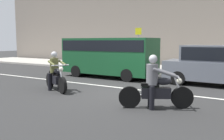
% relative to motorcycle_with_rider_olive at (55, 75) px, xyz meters
% --- Properties ---
extents(ground_plane, '(80.00, 80.00, 0.00)m').
position_rel_motorcycle_with_rider_olive_xyz_m(ground_plane, '(2.33, 0.97, -0.65)').
color(ground_plane, '#292929').
extents(sidewalk_slab, '(40.00, 4.40, 0.14)m').
position_rel_motorcycle_with_rider_olive_xyz_m(sidewalk_slab, '(2.33, 8.97, -0.58)').
color(sidewalk_slab, '#A8A399').
rests_on(sidewalk_slab, ground_plane).
extents(lane_marking_stripe, '(18.00, 0.14, 0.01)m').
position_rel_motorcycle_with_rider_olive_xyz_m(lane_marking_stripe, '(1.96, 1.87, -0.64)').
color(lane_marking_stripe, silver).
rests_on(lane_marking_stripe, ground_plane).
extents(motorcycle_with_rider_olive, '(1.92, 1.05, 1.57)m').
position_rel_motorcycle_with_rider_olive_xyz_m(motorcycle_with_rider_olive, '(0.00, 0.00, 0.00)').
color(motorcycle_with_rider_olive, black).
rests_on(motorcycle_with_rider_olive, ground_plane).
extents(motorcycle_with_rider_gray, '(1.97, 1.21, 1.59)m').
position_rel_motorcycle_with_rider_olive_xyz_m(motorcycle_with_rider_gray, '(4.43, -0.39, -0.00)').
color(motorcycle_with_rider_gray, black).
rests_on(motorcycle_with_rider_gray, ground_plane).
extents(parked_van_forest_green, '(5.16, 1.96, 2.14)m').
position_rel_motorcycle_with_rider_olive_xyz_m(parked_van_forest_green, '(-0.17, 4.29, 0.61)').
color(parked_van_forest_green, '#164C28').
rests_on(parked_van_forest_green, ground_plane).
extents(parked_hatchback_slate_gray, '(4.02, 1.76, 1.80)m').
position_rel_motorcycle_with_rider_olive_xyz_m(parked_hatchback_slate_gray, '(5.08, 4.58, 0.29)').
color(parked_hatchback_slate_gray, slate).
rests_on(parked_hatchback_slate_gray, ground_plane).
extents(street_sign_post, '(0.44, 0.08, 2.74)m').
position_rel_motorcycle_with_rider_olive_xyz_m(street_sign_post, '(-0.13, 7.85, 1.14)').
color(street_sign_post, gray).
rests_on(street_sign_post, sidewalk_slab).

